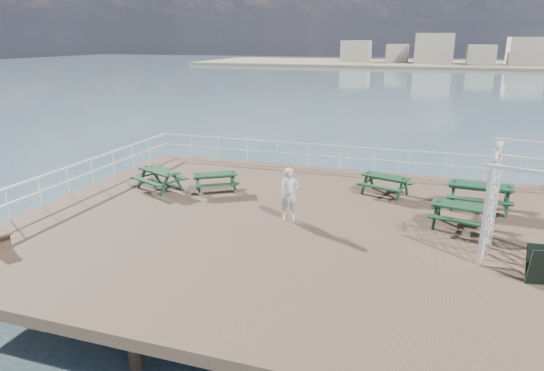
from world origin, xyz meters
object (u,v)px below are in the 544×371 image
Objects in this scene: trellis_arbor at (542,214)px; picnic_table_b at (385,181)px; picnic_table_d at (159,175)px; person at (289,194)px; picnic_table_a at (215,178)px; picnic_table_e at (462,212)px; picnic_table_c at (480,191)px.

picnic_table_b is at bearing 146.99° from trellis_arbor.
person reaches higher than picnic_table_d.
person reaches higher than picnic_table_a.
picnic_table_a is 8.81m from picnic_table_e.
picnic_table_e is 2.90m from trellis_arbor.
picnic_table_b is 1.02× the size of picnic_table_e.
person is at bearing -61.89° from picnic_table_a.
picnic_table_c is 6.59m from person.
picnic_table_c reaches higher than picnic_table_a.
trellis_arbor is at bearing -72.40° from picnic_table_c.
picnic_table_b is at bearing 35.73° from person.
picnic_table_b is at bearing -17.72° from picnic_table_a.
picnic_table_e is 0.62× the size of trellis_arbor.
picnic_table_c is at bearing -26.10° from picnic_table_a.
picnic_table_e is (2.58, -2.68, 0.02)m from picnic_table_b.
picnic_table_e is 5.31m from person.
picnic_table_b is 0.94× the size of picnic_table_c.
picnic_table_c is at bearing 119.59° from trellis_arbor.
picnic_table_b is (6.17, 1.61, 0.02)m from picnic_table_a.
picnic_table_e is 1.16× the size of person.
trellis_arbor is at bearing -42.21° from picnic_table_e.
picnic_table_e is at bearing 21.11° from picnic_table_d.
trellis_arbor reaches higher than picnic_table_e.
picnic_table_c reaches higher than picnic_table_b.
person is at bearing -174.52° from trellis_arbor.
picnic_table_d is at bearing -172.70° from picnic_table_e.
picnic_table_b is at bearing 38.32° from picnic_table_d.
trellis_arbor reaches higher than picnic_table_d.
trellis_arbor is (10.42, -3.27, 0.93)m from picnic_table_a.
person is (-6.89, 1.27, -0.58)m from trellis_arbor.
picnic_table_e is (8.74, -1.07, 0.05)m from picnic_table_a.
picnic_table_d is 12.89m from trellis_arbor.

